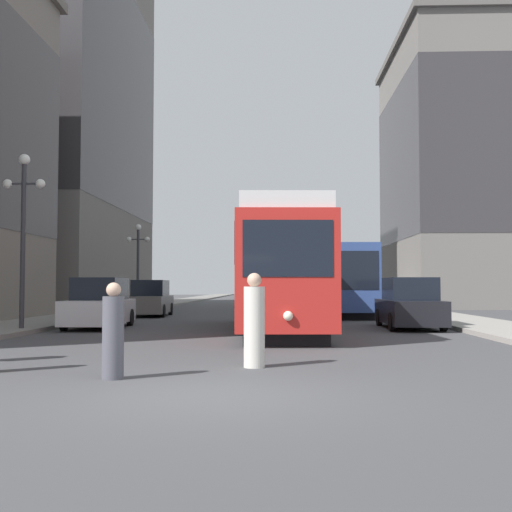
# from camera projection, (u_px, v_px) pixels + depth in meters

# --- Properties ---
(ground_plane) EXTENTS (200.00, 200.00, 0.00)m
(ground_plane) POSITION_uv_depth(u_px,v_px,m) (215.00, 395.00, 8.65)
(ground_plane) COLOR #424244
(sidewalk_left) EXTENTS (3.14, 120.00, 0.15)m
(sidewalk_left) POSITION_uv_depth(u_px,v_px,m) (160.00, 304.00, 48.89)
(sidewalk_left) COLOR gray
(sidewalk_left) RESTS_ON ground
(sidewalk_right) EXTENTS (3.14, 120.00, 0.15)m
(sidewalk_right) POSITION_uv_depth(u_px,v_px,m) (376.00, 305.00, 48.28)
(sidewalk_right) COLOR gray
(sidewalk_right) RESTS_ON ground
(streetcar) EXTENTS (3.13, 12.23, 3.89)m
(streetcar) POSITION_uv_depth(u_px,v_px,m) (278.00, 269.00, 21.10)
(streetcar) COLOR black
(streetcar) RESTS_ON ground
(transit_bus) EXTENTS (2.79, 12.43, 3.45)m
(transit_bus) POSITION_uv_depth(u_px,v_px,m) (337.00, 278.00, 33.25)
(transit_bus) COLOR black
(transit_bus) RESTS_ON ground
(parked_car_left_near) EXTENTS (2.01, 4.41, 1.82)m
(parked_car_left_near) POSITION_uv_depth(u_px,v_px,m) (150.00, 299.00, 31.39)
(parked_car_left_near) COLOR black
(parked_car_left_near) RESTS_ON ground
(parked_car_left_mid) EXTENTS (2.05, 4.57, 1.82)m
(parked_car_left_mid) POSITION_uv_depth(u_px,v_px,m) (100.00, 305.00, 22.52)
(parked_car_left_mid) COLOR black
(parked_car_left_mid) RESTS_ON ground
(parked_car_right_far) EXTENTS (1.93, 4.66, 1.82)m
(parked_car_right_far) POSITION_uv_depth(u_px,v_px,m) (409.00, 305.00, 22.30)
(parked_car_right_far) COLOR black
(parked_car_right_far) RESTS_ON ground
(pedestrian_crossing_near) EXTENTS (0.35, 0.35, 1.58)m
(pedestrian_crossing_near) POSITION_uv_depth(u_px,v_px,m) (113.00, 334.00, 10.19)
(pedestrian_crossing_near) COLOR #4C4C56
(pedestrian_crossing_near) RESTS_ON ground
(pedestrian_on_sidewalk) EXTENTS (0.40, 0.40, 1.77)m
(pedestrian_on_sidewalk) POSITION_uv_depth(u_px,v_px,m) (254.00, 323.00, 11.65)
(pedestrian_on_sidewalk) COLOR beige
(pedestrian_on_sidewalk) RESTS_ON ground
(lamp_post_left_near) EXTENTS (1.41, 0.36, 5.73)m
(lamp_post_left_near) POSITION_uv_depth(u_px,v_px,m) (23.00, 214.00, 20.42)
(lamp_post_left_near) COLOR #333338
(lamp_post_left_near) RESTS_ON sidewalk_left
(lamp_post_left_far) EXTENTS (1.41, 0.36, 5.08)m
(lamp_post_left_far) POSITION_uv_depth(u_px,v_px,m) (138.00, 253.00, 37.08)
(lamp_post_left_far) COLOR #333338
(lamp_post_left_far) RESTS_ON sidewalk_left
(building_left_corner) EXTENTS (16.26, 20.32, 27.93)m
(building_left_corner) POSITION_uv_depth(u_px,v_px,m) (18.00, 107.00, 44.67)
(building_left_corner) COLOR slate
(building_left_corner) RESTS_ON ground
(building_right_corner) EXTENTS (14.06, 16.17, 20.24)m
(building_right_corner) POSITION_uv_depth(u_px,v_px,m) (485.00, 170.00, 47.69)
(building_right_corner) COLOR slate
(building_right_corner) RESTS_ON ground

